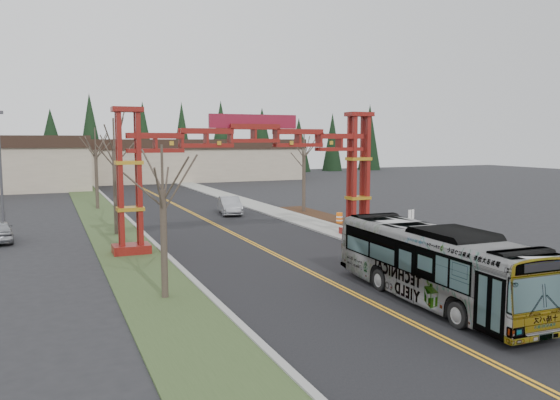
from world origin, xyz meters
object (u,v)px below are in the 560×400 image
retail_building_east (184,159)px  barrel_mid (359,227)px  silver_sedan (230,205)px  bare_tree_right_far (304,156)px  light_pole_near (0,162)px  barrel_north (339,219)px  barrel_south (377,229)px  street_sign (411,219)px  bare_tree_median_mid (114,151)px  gateway_arch (254,155)px  transit_bus (434,264)px  bare_tree_median_near (163,191)px  bare_tree_median_far (95,150)px

retail_building_east → barrel_mid: size_ratio=37.72×
silver_sedan → bare_tree_right_far: bare_tree_right_far is taller
silver_sedan → light_pole_near: 19.45m
light_pole_near → barrel_north: size_ratio=9.41×
barrel_north → barrel_south: bearing=-93.1°
street_sign → barrel_south: street_sign is taller
bare_tree_median_mid → barrel_mid: bare_tree_median_mid is taller
gateway_arch → light_pole_near: light_pole_near is taller
gateway_arch → street_sign: 11.32m
transit_bus → bare_tree_median_near: bearing=156.6°
gateway_arch → bare_tree_right_far: gateway_arch is taller
silver_sedan → bare_tree_median_far: 15.00m
transit_bus → barrel_mid: (6.01, 15.92, -1.16)m
bare_tree_median_mid → barrel_south: (17.17, -8.07, -5.64)m
bare_tree_median_far → street_sign: 32.95m
bare_tree_median_mid → transit_bus: bearing=-64.9°
transit_bus → bare_tree_median_far: size_ratio=1.46×
transit_bus → barrel_north: (6.91, 20.50, -1.17)m
transit_bus → bare_tree_median_far: bare_tree_median_far is taller
street_sign → barrel_north: (-0.16, 9.37, -1.19)m
gateway_arch → light_pole_near: (-15.77, 12.86, -0.70)m
barrel_mid → barrel_north: 4.66m
bare_tree_median_near → barrel_mid: bearing=33.4°
barrel_south → retail_building_east: bearing=89.2°
gateway_arch → bare_tree_median_near: gateway_arch is taller
bare_tree_median_near → barrel_south: bare_tree_median_near is taller
transit_bus → street_sign: size_ratio=5.11×
gateway_arch → retail_building_east: size_ratio=0.48×
bare_tree_median_far → transit_bus: bearing=-74.7°
silver_sedan → transit_bus: bearing=-81.2°
retail_building_east → light_pole_near: size_ratio=4.16×
bare_tree_median_near → bare_tree_median_mid: (0.00, 17.56, 1.40)m
bare_tree_right_far → gateway_arch: bearing=-127.3°
gateway_arch → bare_tree_median_mid: gateway_arch is taller
barrel_north → bare_tree_median_near: bearing=-138.5°
barrel_south → bare_tree_right_far: bearing=86.6°
street_sign → bare_tree_median_far: bearing=122.7°
retail_building_east → bare_tree_right_far: (0.00, -48.81, 1.91)m
street_sign → barrel_south: size_ratio=2.15×
bare_tree_median_far → light_pole_near: light_pole_near is taller
street_sign → barrel_mid: 5.05m
bare_tree_right_far → barrel_south: size_ratio=7.04×
bare_tree_median_near → light_pole_near: 24.34m
retail_building_east → light_pole_near: bearing=-117.7°
barrel_north → light_pole_near: bearing=163.3°
bare_tree_right_far → bare_tree_median_mid: bearing=-162.2°
transit_bus → silver_sedan: transit_bus is taller
gateway_arch → silver_sedan: (3.07, 14.68, -5.15)m
bare_tree_median_mid → street_sign: 21.50m
retail_building_east → light_pole_near: light_pole_near is taller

